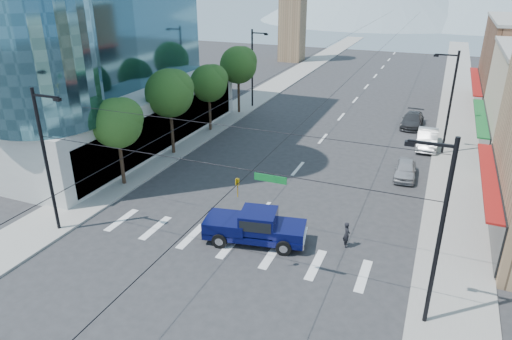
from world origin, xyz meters
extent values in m
plane|color=#28282B|center=(0.00, 0.00, 0.00)|extent=(160.00, 160.00, 0.00)
cube|color=gray|center=(-12.00, 40.00, 0.07)|extent=(4.00, 120.00, 0.15)
cube|color=gray|center=(12.00, 40.00, 0.07)|extent=(4.00, 120.00, 0.15)
cube|color=#B7B7B2|center=(-26.50, 14.00, 2.50)|extent=(29.00, 26.00, 5.00)
cube|color=#8C6B4C|center=(-16.50, 62.00, 9.00)|extent=(4.00, 4.00, 18.00)
cylinder|color=black|center=(-11.20, 6.00, 2.27)|extent=(0.28, 0.28, 4.55)
sphere|color=#204416|center=(-11.20, 6.00, 4.88)|extent=(3.64, 3.64, 3.64)
sphere|color=#204416|center=(-10.80, 6.30, 5.28)|extent=(2.86, 2.86, 2.86)
cylinder|color=black|center=(-11.20, 13.00, 2.55)|extent=(0.28, 0.28, 5.11)
sphere|color=#204416|center=(-11.20, 13.00, 5.47)|extent=(4.09, 4.09, 4.09)
sphere|color=#204416|center=(-10.80, 13.30, 5.88)|extent=(3.21, 3.21, 3.21)
cylinder|color=black|center=(-11.20, 20.00, 2.27)|extent=(0.28, 0.28, 4.55)
sphere|color=#204416|center=(-11.20, 20.00, 4.88)|extent=(3.64, 3.64, 3.64)
sphere|color=#204416|center=(-10.80, 20.30, 5.28)|extent=(2.86, 2.86, 2.86)
cylinder|color=black|center=(-11.20, 27.00, 2.55)|extent=(0.28, 0.28, 5.11)
sphere|color=#204416|center=(-11.20, 27.00, 5.47)|extent=(4.09, 4.09, 4.09)
sphere|color=#204416|center=(-10.80, 27.30, 5.88)|extent=(3.21, 3.21, 3.21)
cylinder|color=black|center=(-10.80, -1.00, 4.50)|extent=(0.20, 0.20, 9.00)
cylinder|color=black|center=(10.80, -1.00, 4.50)|extent=(0.20, 0.20, 9.00)
cylinder|color=black|center=(0.00, -1.00, 6.20)|extent=(21.60, 0.04, 0.04)
imported|color=gold|center=(1.50, -1.00, 5.15)|extent=(0.16, 0.20, 1.00)
cube|color=#0C6626|center=(3.20, -1.00, 5.95)|extent=(1.60, 0.06, 0.35)
cylinder|color=black|center=(-10.80, 30.00, 4.50)|extent=(0.20, 0.20, 9.00)
cube|color=black|center=(-9.90, 30.00, 8.60)|extent=(1.80, 0.12, 0.12)
cube|color=black|center=(-9.10, 30.00, 8.50)|extent=(0.40, 0.25, 0.18)
cylinder|color=black|center=(10.80, 22.00, 4.50)|extent=(0.20, 0.20, 9.00)
cube|color=black|center=(9.90, 22.00, 8.60)|extent=(1.80, 0.12, 0.12)
cube|color=black|center=(9.10, 22.00, 8.50)|extent=(0.40, 0.25, 0.18)
cube|color=#080B3E|center=(0.99, 2.43, 0.59)|extent=(6.21, 3.22, 0.38)
cube|color=#080B3E|center=(3.05, 2.82, 1.02)|extent=(2.07, 2.33, 0.59)
cube|color=#080B3E|center=(1.20, 2.47, 1.45)|extent=(2.38, 2.34, 1.18)
cube|color=black|center=(1.20, 2.47, 1.56)|extent=(2.17, 2.33, 0.65)
cube|color=#080B3E|center=(-0.70, 2.10, 1.08)|extent=(2.83, 2.58, 0.70)
cube|color=silver|center=(3.90, 2.98, 0.59)|extent=(0.51, 2.03, 0.38)
cube|color=silver|center=(-1.92, 1.87, 0.59)|extent=(0.51, 2.03, 0.32)
cylinder|color=black|center=(3.03, 1.77, 0.45)|extent=(0.95, 0.49, 0.90)
cylinder|color=black|center=(2.65, 3.78, 0.45)|extent=(0.95, 0.49, 0.90)
cylinder|color=black|center=(-0.67, 1.07, 0.45)|extent=(0.95, 0.49, 0.90)
cylinder|color=black|center=(-1.05, 3.08, 0.45)|extent=(0.95, 0.49, 0.90)
imported|color=black|center=(6.11, 3.99, 0.79)|extent=(0.57, 0.68, 1.58)
imported|color=#A8A7AC|center=(8.26, 15.55, 0.68)|extent=(1.82, 4.09, 1.37)
imported|color=silver|center=(9.40, 23.32, 0.82)|extent=(1.89, 5.04, 1.65)
imported|color=#343437|center=(7.60, 29.30, 0.71)|extent=(2.19, 4.99, 1.43)
camera|label=1|loc=(9.95, -19.09, 14.69)|focal=32.00mm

